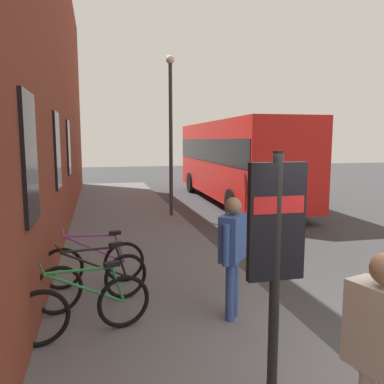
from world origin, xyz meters
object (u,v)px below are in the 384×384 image
(transit_info_sign, at_px, (276,238))
(pedestrian_crossing_street, at_px, (381,345))
(bicycle_end_of_row, at_px, (94,263))
(pedestrian_by_facade, at_px, (233,245))
(street_lamp, at_px, (171,122))
(city_bus, at_px, (235,157))
(bicycle_beside_lamp, at_px, (85,307))
(bicycle_leaning_wall, at_px, (94,281))

(transit_info_sign, relative_size, pedestrian_crossing_street, 1.39)
(bicycle_end_of_row, height_order, transit_info_sign, transit_info_sign)
(pedestrian_by_facade, bearing_deg, transit_info_sign, 173.32)
(bicycle_end_of_row, xyz_separation_m, pedestrian_by_facade, (-1.74, -1.88, 0.66))
(bicycle_end_of_row, relative_size, street_lamp, 0.34)
(city_bus, bearing_deg, bicycle_end_of_row, 146.73)
(bicycle_beside_lamp, height_order, street_lamp, street_lamp)
(bicycle_leaning_wall, distance_m, bicycle_end_of_row, 0.86)
(bicycle_beside_lamp, height_order, pedestrian_by_facade, pedestrian_by_facade)
(city_bus, relative_size, pedestrian_crossing_street, 6.12)
(bicycle_beside_lamp, height_order, bicycle_leaning_wall, same)
(city_bus, relative_size, street_lamp, 2.04)
(bicycle_end_of_row, relative_size, transit_info_sign, 0.74)
(bicycle_leaning_wall, distance_m, transit_info_sign, 3.32)
(pedestrian_by_facade, bearing_deg, pedestrian_crossing_street, -177.18)
(bicycle_leaning_wall, bearing_deg, pedestrian_crossing_street, -150.84)
(bicycle_end_of_row, bearing_deg, transit_info_sign, -154.04)
(bicycle_leaning_wall, bearing_deg, bicycle_beside_lamp, 173.02)
(pedestrian_by_facade, relative_size, street_lamp, 0.33)
(pedestrian_by_facade, xyz_separation_m, pedestrian_crossing_street, (-2.74, -0.13, 0.00))
(bicycle_end_of_row, xyz_separation_m, street_lamp, (5.91, -2.48, 2.69))
(street_lamp, bearing_deg, bicycle_beside_lamp, 161.38)
(bicycle_beside_lamp, relative_size, pedestrian_crossing_street, 1.00)
(bicycle_leaning_wall, height_order, bicycle_end_of_row, same)
(pedestrian_by_facade, xyz_separation_m, street_lamp, (7.65, -0.60, 2.02))
(bicycle_beside_lamp, bearing_deg, bicycle_leaning_wall, -6.98)
(city_bus, bearing_deg, pedestrian_by_facade, 159.73)
(pedestrian_by_facade, height_order, pedestrian_crossing_street, pedestrian_crossing_street)
(bicycle_end_of_row, bearing_deg, pedestrian_crossing_street, -155.74)
(bicycle_beside_lamp, bearing_deg, street_lamp, -18.62)
(bicycle_leaning_wall, xyz_separation_m, transit_info_sign, (-2.60, -1.68, 1.21))
(pedestrian_by_facade, distance_m, street_lamp, 7.94)
(bicycle_leaning_wall, xyz_separation_m, bicycle_end_of_row, (0.86, -0.00, 0.00))
(bicycle_beside_lamp, distance_m, bicycle_leaning_wall, 0.93)
(city_bus, height_order, pedestrian_crossing_street, city_bus)
(bicycle_end_of_row, bearing_deg, city_bus, -33.27)
(pedestrian_by_facade, relative_size, pedestrian_crossing_street, 1.00)
(bicycle_beside_lamp, xyz_separation_m, street_lamp, (7.70, -2.59, 2.69))
(city_bus, relative_size, pedestrian_by_facade, 6.13)
(pedestrian_crossing_street, bearing_deg, bicycle_beside_lamp, 38.40)
(city_bus, bearing_deg, bicycle_leaning_wall, 149.13)
(bicycle_beside_lamp, distance_m, city_bus, 12.21)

